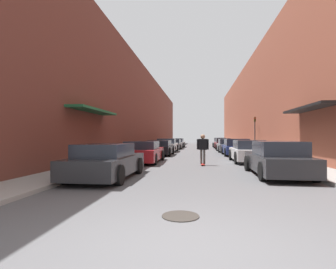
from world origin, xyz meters
name	(u,v)px	position (x,y,z in m)	size (l,w,h in m)	color
ground	(198,152)	(0.00, 22.95, 0.00)	(126.24, 126.24, 0.00)	#515154
curb_strip_left	(157,148)	(-5.01, 28.69, 0.06)	(1.80, 57.38, 0.12)	gray
curb_strip_right	(240,149)	(5.01, 28.69, 0.06)	(1.80, 57.38, 0.12)	gray
building_row_left	(135,111)	(-7.91, 28.69, 4.71)	(4.90, 57.38, 9.42)	brown
building_row_right	(265,105)	(7.91, 28.69, 5.22)	(4.90, 57.38, 10.45)	brown
parked_car_left_0	(106,162)	(-3.17, 5.58, 0.61)	(1.94, 4.27, 1.24)	#232326
parked_car_left_1	(143,152)	(-3.11, 11.49, 0.61)	(2.05, 4.66, 1.24)	maroon
parked_car_left_2	(160,148)	(-3.00, 17.44, 0.60)	(2.03, 4.21, 1.22)	black
parked_car_left_3	(167,145)	(-3.07, 22.64, 0.64)	(2.05, 4.66, 1.32)	silver
parked_car_left_4	(174,144)	(-2.96, 28.55, 0.58)	(2.00, 4.62, 1.20)	gray
parked_car_left_5	(177,143)	(-2.94, 33.84, 0.63)	(2.06, 4.64, 1.28)	#B7B7BC
parked_car_right_0	(277,159)	(3.10, 6.93, 0.64)	(1.88, 4.43, 1.32)	#232326
parked_car_right_1	(248,152)	(2.99, 12.31, 0.63)	(1.86, 4.10, 1.30)	silver
parked_car_right_2	(236,147)	(3.09, 17.88, 0.64)	(2.08, 4.01, 1.34)	navy
parked_car_right_3	(227,146)	(2.96, 23.10, 0.62)	(2.01, 4.71, 1.27)	gray
parked_car_right_4	(223,144)	(3.06, 29.31, 0.64)	(2.04, 4.71, 1.32)	maroon
parked_car_right_5	(220,143)	(3.07, 34.34, 0.65)	(1.87, 4.11, 1.37)	#B7B7BC
skateboarder	(203,146)	(0.33, 10.30, 1.00)	(0.62, 0.78, 1.62)	#B2231E
manhole_cover	(180,216)	(-0.22, 1.41, 0.01)	(0.70, 0.70, 0.02)	#332D28
traffic_light	(255,130)	(5.52, 22.62, 2.17)	(0.16, 0.22, 3.29)	#2D2D2D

